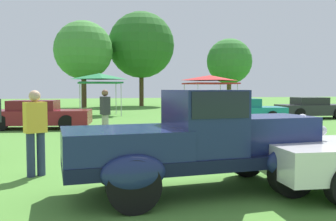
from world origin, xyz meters
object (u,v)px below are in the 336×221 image
(show_car_burgundy, at_px, (37,115))
(canopy_tent_right_field, at_px, (210,79))
(feature_pickup_truck, at_px, (198,140))
(spectator_by_row, at_px, (35,130))
(show_car_teal, at_px, (243,111))
(show_car_charcoal, at_px, (311,108))
(canopy_tent_center_field, at_px, (100,78))
(spectator_near_truck, at_px, (105,113))
(spectator_far_side, at_px, (215,114))

(show_car_burgundy, distance_m, canopy_tent_right_field, 14.49)
(feature_pickup_truck, relative_size, spectator_by_row, 2.61)
(show_car_teal, distance_m, canopy_tent_right_field, 8.88)
(show_car_charcoal, height_order, canopy_tent_center_field, canopy_tent_center_field)
(spectator_near_truck, relative_size, canopy_tent_right_field, 0.51)
(canopy_tent_center_field, relative_size, canopy_tent_right_field, 0.81)
(show_car_teal, height_order, canopy_tent_center_field, canopy_tent_center_field)
(canopy_tent_right_field, bearing_deg, spectator_by_row, -121.57)
(show_car_charcoal, bearing_deg, spectator_far_side, -140.91)
(show_car_charcoal, xyz_separation_m, canopy_tent_right_field, (-3.41, 7.14, 1.83))
(canopy_tent_right_field, bearing_deg, show_car_teal, -101.17)
(spectator_near_truck, height_order, canopy_tent_right_field, canopy_tent_right_field)
(show_car_burgundy, distance_m, spectator_by_row, 9.06)
(show_car_charcoal, height_order, spectator_near_truck, spectator_near_truck)
(feature_pickup_truck, height_order, spectator_by_row, feature_pickup_truck)
(canopy_tent_center_field, height_order, canopy_tent_right_field, same)
(feature_pickup_truck, relative_size, canopy_tent_right_field, 1.33)
(show_car_burgundy, distance_m, spectator_far_side, 8.24)
(show_car_burgundy, relative_size, canopy_tent_right_field, 1.39)
(show_car_teal, bearing_deg, feature_pickup_truck, -120.46)
(show_car_charcoal, bearing_deg, spectator_near_truck, -154.49)
(feature_pickup_truck, relative_size, spectator_far_side, 2.61)
(spectator_near_truck, distance_m, spectator_far_side, 3.62)
(canopy_tent_right_field, bearing_deg, spectator_near_truck, -124.66)
(canopy_tent_right_field, bearing_deg, canopy_tent_center_field, -170.75)
(feature_pickup_truck, xyz_separation_m, show_car_charcoal, (11.60, 12.45, -0.27))
(spectator_by_row, height_order, spectator_far_side, same)
(show_car_teal, height_order, spectator_near_truck, spectator_near_truck)
(feature_pickup_truck, distance_m, show_car_burgundy, 11.41)
(show_car_teal, height_order, spectator_far_side, spectator_far_side)
(feature_pickup_truck, height_order, show_car_charcoal, feature_pickup_truck)
(spectator_far_side, bearing_deg, canopy_tent_center_field, 100.33)
(spectator_near_truck, height_order, canopy_tent_center_field, canopy_tent_center_field)
(show_car_burgundy, distance_m, spectator_near_truck, 5.05)
(show_car_burgundy, xyz_separation_m, spectator_far_side, (5.72, -5.92, 0.31))
(spectator_by_row, bearing_deg, show_car_burgundy, 93.78)
(spectator_by_row, bearing_deg, feature_pickup_truck, -35.11)
(spectator_near_truck, bearing_deg, show_car_burgundy, 118.83)
(spectator_near_truck, xyz_separation_m, canopy_tent_center_field, (0.88, 11.75, 1.51))
(spectator_by_row, distance_m, canopy_tent_right_field, 20.83)
(feature_pickup_truck, distance_m, show_car_teal, 12.84)
(show_car_burgundy, distance_m, show_car_teal, 9.79)
(feature_pickup_truck, xyz_separation_m, spectator_near_truck, (-0.85, 6.51, 0.05))
(show_car_charcoal, bearing_deg, show_car_burgundy, -174.13)
(feature_pickup_truck, distance_m, canopy_tent_center_field, 18.32)
(show_car_teal, height_order, show_car_charcoal, same)
(show_car_burgundy, height_order, spectator_far_side, spectator_far_side)
(feature_pickup_truck, height_order, spectator_far_side, feature_pickup_truck)
(show_car_teal, relative_size, spectator_near_truck, 2.54)
(show_car_burgundy, xyz_separation_m, canopy_tent_center_field, (3.31, 7.34, 1.82))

